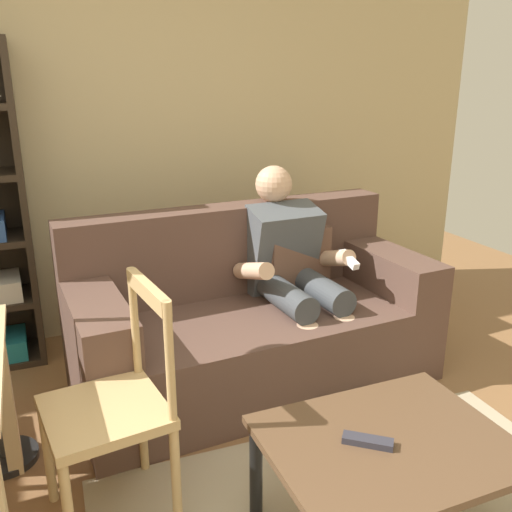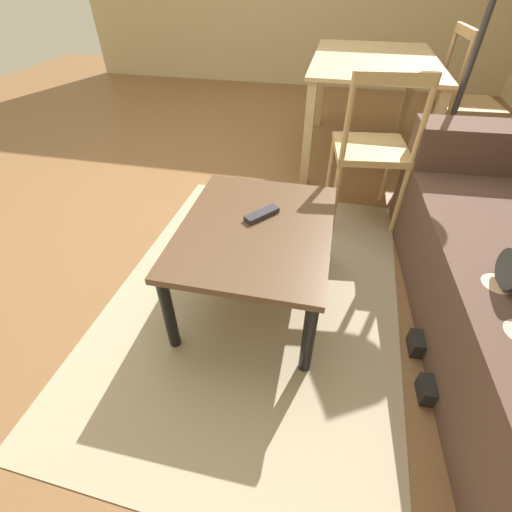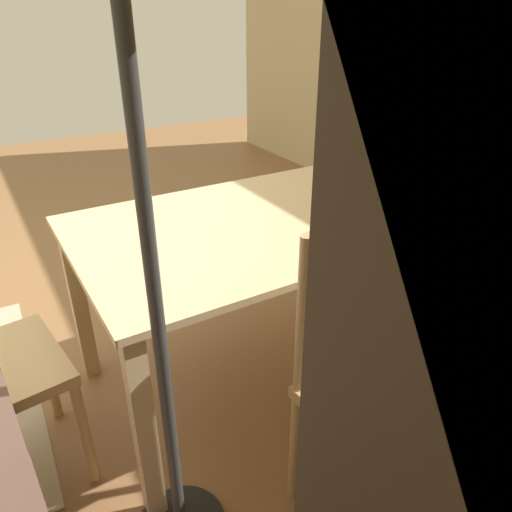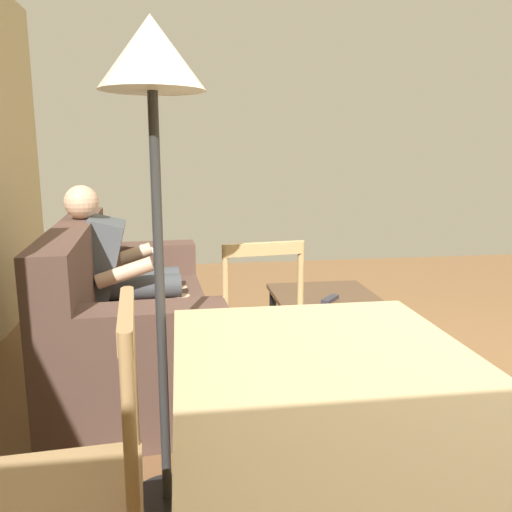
# 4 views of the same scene
# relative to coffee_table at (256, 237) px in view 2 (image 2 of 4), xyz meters

# --- Properties ---
(ground_plane) EXTENTS (8.08, 8.08, 0.00)m
(ground_plane) POSITION_rel_coffee_table_xyz_m (-0.91, -0.40, -0.37)
(ground_plane) COLOR brown
(coffee_table) EXTENTS (0.83, 0.66, 0.43)m
(coffee_table) POSITION_rel_coffee_table_xyz_m (0.00, 0.00, 0.00)
(coffee_table) COLOR brown
(coffee_table) RESTS_ON ground_plane
(tv_remote) EXTENTS (0.16, 0.15, 0.02)m
(tv_remote) POSITION_rel_coffee_table_xyz_m (-0.08, 0.01, 0.07)
(tv_remote) COLOR #2D2D38
(tv_remote) RESTS_ON coffee_table
(dining_table) EXTENTS (1.34, 0.90, 0.75)m
(dining_table) POSITION_rel_coffee_table_xyz_m (-1.85, 0.50, 0.27)
(dining_table) COLOR #D1B27F
(dining_table) RESTS_ON ground_plane
(dining_chair_near_wall) EXTENTS (0.45, 0.45, 0.97)m
(dining_chair_near_wall) POSITION_rel_coffee_table_xyz_m (-1.85, 1.22, 0.10)
(dining_chair_near_wall) COLOR tan
(dining_chair_near_wall) RESTS_ON ground_plane
(dining_chair_facing_couch) EXTENTS (0.47, 0.47, 0.92)m
(dining_chair_facing_couch) POSITION_rel_coffee_table_xyz_m (-0.85, 0.51, 0.09)
(dining_chair_facing_couch) COLOR tan
(dining_chair_facing_couch) RESTS_ON ground_plane
(area_rug) EXTENTS (2.04, 1.46, 0.01)m
(area_rug) POSITION_rel_coffee_table_xyz_m (0.00, 0.00, -0.37)
(area_rug) COLOR tan
(area_rug) RESTS_ON ground_plane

